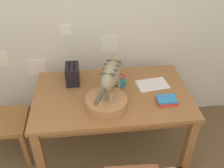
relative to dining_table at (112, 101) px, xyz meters
name	(u,v)px	position (x,y,z in m)	size (l,w,h in m)	color
wall_rear	(96,13)	(-0.08, 0.60, 0.60)	(4.44, 0.11, 2.50)	silver
dining_table	(112,101)	(0.00, 0.00, 0.00)	(1.36, 0.82, 0.74)	#986134
cat	(111,75)	(-0.01, -0.05, 0.32)	(0.29, 0.67, 0.33)	gray
saucer_bowl	(116,82)	(0.06, 0.14, 0.11)	(0.17, 0.17, 0.03)	teal
coffee_mug	(117,77)	(0.06, 0.14, 0.16)	(0.12, 0.08, 0.08)	red
magazine	(152,84)	(0.38, 0.09, 0.09)	(0.28, 0.19, 0.01)	silver
book_stack	(167,100)	(0.44, -0.18, 0.11)	(0.17, 0.13, 0.04)	#D94431
wicker_basket	(106,102)	(-0.06, -0.17, 0.13)	(0.34, 0.34, 0.08)	#B47A47
toaster	(72,74)	(-0.34, 0.22, 0.18)	(0.12, 0.20, 0.18)	black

